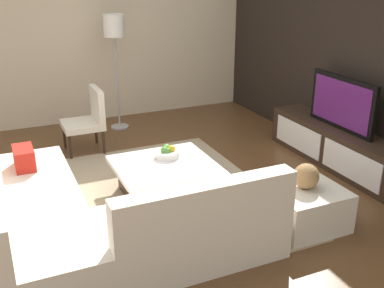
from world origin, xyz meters
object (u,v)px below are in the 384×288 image
sectional_couch (90,218)px  media_console (337,147)px  decorative_ball (306,176)px  television (342,103)px  accent_chair_near (89,116)px  ottoman (303,206)px  floor_lamp (114,33)px  fruit_bowl (167,152)px  coffee_table (165,179)px

sectional_couch → media_console: bearing=99.2°
media_console → decorative_ball: (1.02, -1.28, 0.27)m
television → accent_chair_near: size_ratio=1.25×
accent_chair_near → ottoman: (2.82, 1.47, -0.29)m
accent_chair_near → decorative_ball: accent_chair_near is taller
accent_chair_near → floor_lamp: (-0.77, 0.62, 0.98)m
sectional_couch → ottoman: sectional_couch is taller
fruit_bowl → decorative_ball: (1.30, 0.91, 0.09)m
sectional_couch → ottoman: bearing=76.1°
television → sectional_couch: television is taller
fruit_bowl → television: bearing=82.7°
television → fruit_bowl: bearing=-97.3°
ottoman → floor_lamp: bearing=-166.8°
ottoman → decorative_ball: size_ratio=2.84×
coffee_table → decorative_ball: 1.55m
television → decorative_ball: 1.67m
television → coffee_table: television is taller
sectional_couch → floor_lamp: bearing=159.8°
sectional_couch → accent_chair_near: (-2.33, 0.52, 0.20)m
ottoman → decorative_ball: 0.32m
decorative_ball → ottoman: bearing=0.0°
media_console → fruit_bowl: (-0.28, -2.19, 0.18)m
sectional_couch → coffee_table: bearing=123.2°
floor_lamp → ottoman: 3.90m
floor_lamp → fruit_bowl: bearing=-1.8°
television → fruit_bowl: (-0.28, -2.20, -0.39)m
ottoman → fruit_bowl: bearing=-145.0°
fruit_bowl → media_console: bearing=82.7°
floor_lamp → coffee_table: bearing=-4.0°
television → floor_lamp: (-2.57, -2.12, 0.64)m
coffee_table → decorative_ball: (1.12, 1.02, 0.32)m
television → accent_chair_near: 3.30m
coffee_table → decorative_ball: bearing=42.2°
sectional_couch → ottoman: 2.04m
floor_lamp → accent_chair_near: bearing=-39.0°
television → decorative_ball: television is taller
media_console → television: television is taller
media_console → fruit_bowl: fruit_bowl is taller
media_console → ottoman: bearing=-51.4°
accent_chair_near → fruit_bowl: bearing=30.6°
sectional_couch → accent_chair_near: bearing=167.5°
accent_chair_near → fruit_bowl: 1.61m
ottoman → fruit_bowl: 1.61m
coffee_table → floor_lamp: (-2.47, 0.17, 1.26)m
sectional_couch → decorative_ball: (0.49, 1.98, 0.24)m
fruit_bowl → decorative_ball: bearing=35.0°
accent_chair_near → floor_lamp: size_ratio=0.50×
floor_lamp → ottoman: floor_lamp is taller
television → floor_lamp: 3.39m
television → sectional_couch: (0.53, -3.26, -0.54)m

